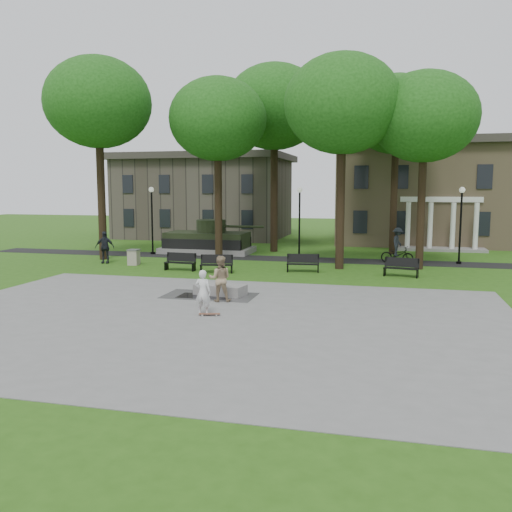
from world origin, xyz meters
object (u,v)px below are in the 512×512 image
(cyclist, at_px, (397,249))
(trash_bin, at_px, (134,257))
(park_bench_0, at_px, (181,261))
(skateboarder, at_px, (203,292))
(concrete_block, at_px, (220,290))
(friend_watching, at_px, (220,279))

(cyclist, xyz_separation_m, trash_bin, (-15.61, -4.65, -0.43))
(park_bench_0, bearing_deg, skateboarder, -61.21)
(skateboarder, height_order, trash_bin, skateboarder)
(skateboarder, height_order, park_bench_0, skateboarder)
(park_bench_0, xyz_separation_m, trash_bin, (-3.58, 1.33, -0.04))
(concrete_block, bearing_deg, friend_watching, -72.71)
(cyclist, relative_size, trash_bin, 2.33)
(concrete_block, distance_m, cyclist, 14.47)
(skateboarder, height_order, friend_watching, friend_watching)
(friend_watching, bearing_deg, skateboarder, 79.50)
(skateboarder, distance_m, park_bench_0, 11.15)
(cyclist, height_order, trash_bin, cyclist)
(skateboarder, distance_m, cyclist, 17.50)
(friend_watching, distance_m, cyclist, 15.40)
(concrete_block, height_order, park_bench_0, park_bench_0)
(friend_watching, xyz_separation_m, trash_bin, (-8.38, 8.96, -0.48))
(cyclist, bearing_deg, skateboarder, 171.48)
(park_bench_0, bearing_deg, friend_watching, -55.14)
(friend_watching, relative_size, park_bench_0, 1.04)
(concrete_block, xyz_separation_m, park_bench_0, (-4.39, 6.29, 0.28))
(friend_watching, bearing_deg, trash_bin, -59.92)
(friend_watching, xyz_separation_m, park_bench_0, (-4.80, 7.63, -0.45))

